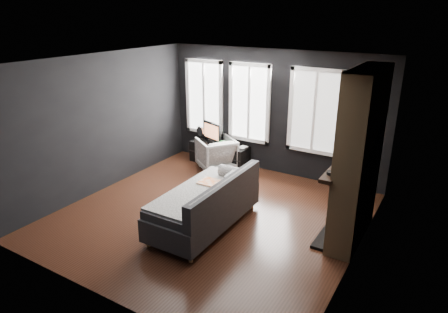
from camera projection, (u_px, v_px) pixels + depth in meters
The scene contains 18 objects.
floor at pixel (211, 216), 7.12m from camera, with size 5.00×5.00×0.00m, color black.
ceiling at pixel (208, 61), 6.18m from camera, with size 5.00×5.00×0.00m, color white.
wall_back at pixel (272, 113), 8.65m from camera, with size 5.00×0.02×2.70m, color black.
wall_left at pixel (103, 123), 7.86m from camera, with size 0.02×5.00×2.70m, color black.
wall_right at pixel (363, 174), 5.43m from camera, with size 0.02×5.00×2.70m, color black.
windows at pixel (254, 63), 8.48m from camera, with size 4.00×0.16×1.76m, color white, non-canonical shape.
fireplace at pixel (359, 158), 6.01m from camera, with size 0.70×1.62×2.70m, color #93724C, non-canonical shape.
sofa at pixel (204, 201), 6.63m from camera, with size 1.08×2.17×0.93m, color #242426, non-canonical shape.
stripe_pillow at pixel (230, 183), 6.82m from camera, with size 0.08×0.35×0.35m, color gray.
armchair at pixel (216, 152), 9.07m from camera, with size 0.78×0.73×0.80m, color silver.
media_console at pixel (219, 154), 9.41m from camera, with size 1.44×0.45×0.50m, color black, non-canonical shape.
monitor at pixel (212, 131), 9.34m from camera, with size 0.61×0.13×0.55m, color black, non-canonical shape.
desk_fan at pixel (200, 133), 9.57m from camera, with size 0.24×0.24×0.35m, color #999999, non-canonical shape.
mug at pixel (232, 145), 9.06m from camera, with size 0.13×0.10×0.13m, color #EB4825.
book at pixel (240, 142), 9.09m from camera, with size 0.17×0.02×0.23m, color #C2B395.
storage_box at pixel (224, 144), 9.16m from camera, with size 0.21×0.14×0.12m, color #2A7C38.
mantel_vase at pixel (350, 149), 6.50m from camera, with size 0.18×0.19×0.18m, color gold.
mantel_clock at pixel (331, 173), 5.73m from camera, with size 0.13×0.13×0.04m, color black.
Camera 1 is at (3.47, -5.27, 3.47)m, focal length 32.00 mm.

